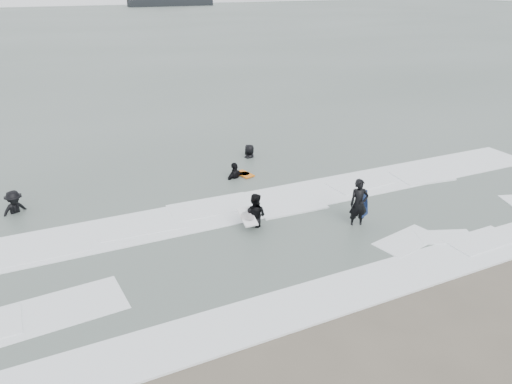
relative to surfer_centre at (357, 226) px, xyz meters
name	(u,v)px	position (x,y,z in m)	size (l,w,h in m)	color
ground	(326,285)	(-3.12, -2.77, 0.00)	(320.00, 320.00, 0.00)	brown
sea	(62,32)	(-3.12, 77.23, 0.06)	(320.00, 320.00, 0.00)	#47544C
surfer_centre	(357,226)	(0.00, 0.00, 0.00)	(0.70, 0.46, 1.91)	black
surfer_wading	(255,226)	(-3.43, 1.67, 0.00)	(0.90, 0.70, 1.86)	black
surfer_breaker	(16,214)	(-11.51, 6.52, 0.00)	(1.20, 0.69, 1.85)	black
surfer_right_near	(235,178)	(-2.26, 6.35, 0.00)	(1.13, 0.47, 1.93)	black
surfer_right_far	(249,158)	(-0.48, 8.65, 0.00)	(0.91, 0.59, 1.86)	black
surf_foam	(271,231)	(-3.12, 0.93, 0.04)	(30.03, 9.06, 0.09)	white
bodyboards	(281,196)	(-1.80, 2.68, 0.50)	(4.63, 7.09, 1.25)	#0E1A42
vessel_horizon	(171,2)	(34.71, 144.26, 1.30)	(25.62, 4.57, 3.48)	black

